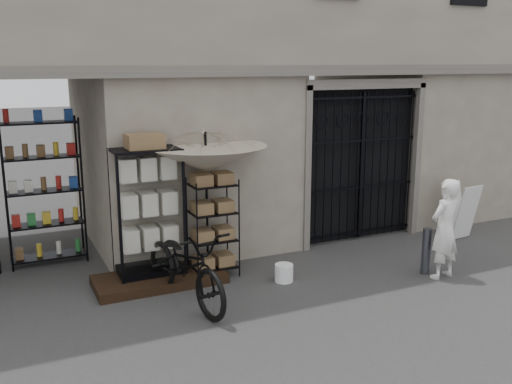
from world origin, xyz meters
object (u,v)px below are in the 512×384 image
market_umbrella (206,152)px  steel_bollard (426,251)px  shopkeeper (441,277)px  bicycle (186,302)px  white_bucket (284,273)px  display_cabinet (148,218)px  wire_rack (213,229)px  easel_sign (460,211)px

market_umbrella → steel_bollard: 3.92m
steel_bollard → shopkeeper: (0.13, -0.24, -0.38)m
bicycle → steel_bollard: bearing=-18.7°
market_umbrella → shopkeeper: market_umbrella is taller
bicycle → shopkeeper: bicycle is taller
market_umbrella → white_bucket: size_ratio=9.59×
white_bucket → bicycle: bearing=-175.8°
display_cabinet → wire_rack: 1.05m
white_bucket → display_cabinet: bearing=154.7°
display_cabinet → market_umbrella: market_umbrella is taller
wire_rack → easel_sign: wire_rack is taller
wire_rack → market_umbrella: (-0.02, 0.20, 1.22)m
display_cabinet → steel_bollard: (4.17, -1.59, -0.65)m
shopkeeper → display_cabinet: bearing=-34.0°
display_cabinet → market_umbrella: bearing=11.6°
wire_rack → shopkeeper: wire_rack is taller
display_cabinet → bicycle: 1.48m
wire_rack → white_bucket: 1.33m
market_umbrella → easel_sign: (5.11, -0.38, -1.45)m
wire_rack → market_umbrella: 1.24m
steel_bollard → white_bucket: bearing=163.1°
display_cabinet → shopkeeper: size_ratio=1.32×
market_umbrella → white_bucket: (0.93, -0.94, -1.86)m
bicycle → market_umbrella: bearing=44.8°
wire_rack → display_cabinet: bearing=150.9°
display_cabinet → white_bucket: 2.30m
display_cabinet → white_bucket: size_ratio=7.36×
display_cabinet → wire_rack: bearing=0.3°
market_umbrella → easel_sign: market_umbrella is taller
display_cabinet → wire_rack: display_cabinet is taller
display_cabinet → steel_bollard: display_cabinet is taller
bicycle → white_bucket: bearing=-6.4°
wire_rack → shopkeeper: 3.77m
easel_sign → shopkeeper: bearing=-146.3°
wire_rack → bicycle: size_ratio=0.74×
shopkeeper → wire_rack: bearing=-37.8°
display_cabinet → shopkeeper: display_cabinet is taller
steel_bollard → easel_sign: size_ratio=0.72×
wire_rack → easel_sign: (5.09, -0.19, -0.23)m
market_umbrella → shopkeeper: (3.31, -1.87, -2.00)m
easel_sign → display_cabinet: bearing=171.0°
market_umbrella → shopkeeper: size_ratio=1.72×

